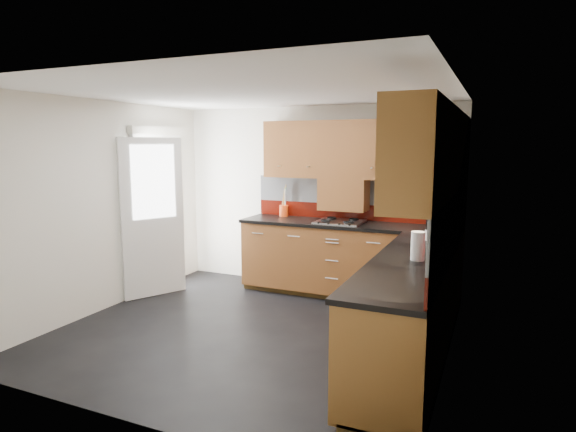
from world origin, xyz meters
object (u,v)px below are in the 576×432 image
at_px(toaster, 451,220).
at_px(food_processor, 435,226).
at_px(gas_hob, 339,222).
at_px(utensil_pot, 284,209).

height_order(toaster, food_processor, food_processor).
height_order(gas_hob, utensil_pot, utensil_pot).
bearing_deg(toaster, utensil_pot, 177.65).
relative_size(gas_hob, toaster, 2.02).
relative_size(gas_hob, food_processor, 1.78).
bearing_deg(utensil_pot, toaster, -2.35).
xyz_separation_m(utensil_pot, food_processor, (2.08, -0.89, 0.05)).
bearing_deg(gas_hob, toaster, 6.16).
bearing_deg(toaster, food_processor, -95.81).
distance_m(utensil_pot, food_processor, 2.26).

